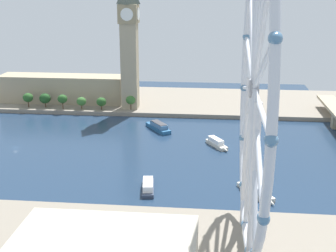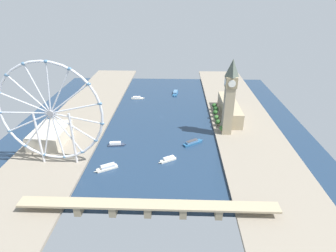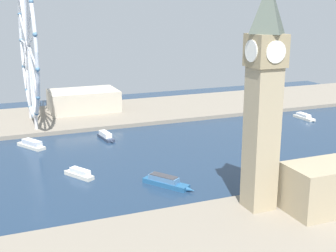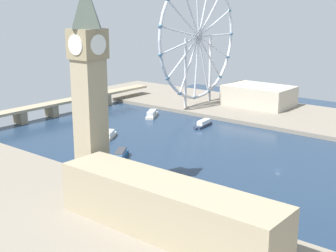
{
  "view_description": "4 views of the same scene",
  "coord_description": "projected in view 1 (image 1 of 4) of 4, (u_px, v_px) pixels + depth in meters",
  "views": [
    {
      "loc": [
        257.02,
        118.45,
        95.07
      ],
      "look_at": [
        7.46,
        93.12,
        18.74
      ],
      "focal_mm": 50.52,
      "sensor_mm": 36.0,
      "label": 1
    },
    {
      "loc": [
        -23.21,
        382.51,
        173.27
      ],
      "look_at": [
        -12.08,
        55.0,
        12.02
      ],
      "focal_mm": 29.33,
      "sensor_mm": 36.0,
      "label": 2
    },
    {
      "loc": [
        -254.62,
        165.17,
        92.49
      ],
      "look_at": [
        1.55,
        61.45,
        19.17
      ],
      "focal_mm": 49.81,
      "sensor_mm": 36.0,
      "label": 3
    },
    {
      "loc": [
        -236.17,
        -112.09,
        92.15
      ],
      "look_at": [
        4.23,
        83.56,
        10.78
      ],
      "focal_mm": 50.98,
      "sensor_mm": 36.0,
      "label": 4
    }
  ],
  "objects": [
    {
      "name": "ground_plane",
      "position": [
        15.0,
        148.0,
        283.75
      ],
      "size": [
        410.05,
        410.05,
        0.0
      ],
      "primitive_type": "plane",
      "color": "#1E334C"
    },
    {
      "name": "riverbank_left",
      "position": [
        73.0,
        99.0,
        397.55
      ],
      "size": [
        90.0,
        520.0,
        3.0
      ],
      "primitive_type": "cube",
      "color": "gray",
      "rests_on": "ground_plane"
    },
    {
      "name": "clock_tower",
      "position": [
        129.0,
        40.0,
        347.94
      ],
      "size": [
        14.84,
        14.84,
        98.55
      ],
      "color": "tan",
      "rests_on": "riverbank_left"
    },
    {
      "name": "tree_row_embankment",
      "position": [
        71.0,
        100.0,
        358.41
      ],
      "size": [
        10.6,
        87.32,
        11.09
      ],
      "color": "#513823",
      "rests_on": "riverbank_left"
    },
    {
      "name": "ferris_wheel",
      "position": [
        254.0,
        90.0,
        153.46
      ],
      "size": [
        109.21,
        3.2,
        113.23
      ],
      "color": "silver",
      "rests_on": "riverbank_right"
    },
    {
      "name": "tour_boat_0",
      "position": [
        158.0,
        127.0,
        317.38
      ],
      "size": [
        27.6,
        20.63,
        5.56
      ],
      "rotation": [
        0.0,
        0.0,
        3.74
      ],
      "color": "#235684",
      "rests_on": "ground_plane"
    },
    {
      "name": "tour_boat_3",
      "position": [
        217.0,
        143.0,
        285.15
      ],
      "size": [
        21.03,
        14.35,
        4.93
      ],
      "rotation": [
        0.0,
        0.0,
        0.53
      ],
      "color": "beige",
      "rests_on": "ground_plane"
    },
    {
      "name": "tour_boat_1",
      "position": [
        148.0,
        186.0,
        225.25
      ],
      "size": [
        23.59,
        8.0,
        4.88
      ],
      "rotation": [
        0.0,
        0.0,
        3.27
      ],
      "color": "#2D384C",
      "rests_on": "ground_plane"
    },
    {
      "name": "tour_boat_4",
      "position": [
        255.0,
        189.0,
        221.23
      ],
      "size": [
        25.02,
        16.81,
        5.24
      ],
      "rotation": [
        0.0,
        0.0,
        0.52
      ],
      "color": "beige",
      "rests_on": "ground_plane"
    },
    {
      "name": "parliament_block",
      "position": [
        63.0,
        89.0,
        378.11
      ],
      "size": [
        22.0,
        99.07,
        21.36
      ],
      "primitive_type": "cube",
      "color": "tan",
      "rests_on": "riverbank_left"
    }
  ]
}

